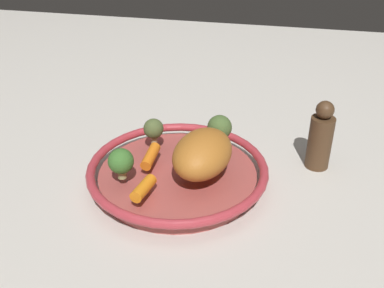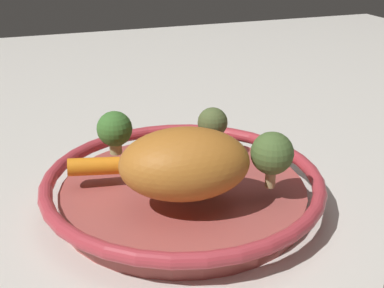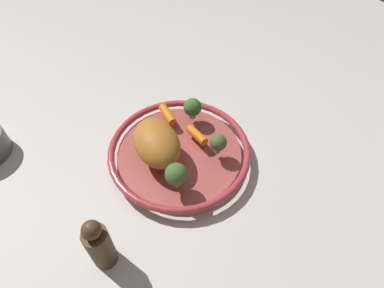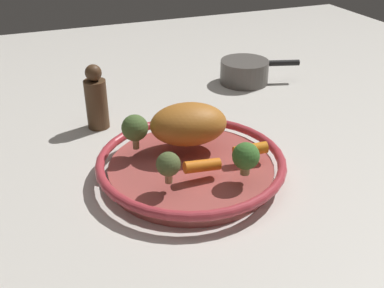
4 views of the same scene
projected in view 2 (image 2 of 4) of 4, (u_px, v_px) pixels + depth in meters
ground_plane at (183, 204)px, 0.64m from camera, size 2.28×2.28×0.00m
serving_bowl at (183, 188)px, 0.64m from camera, size 0.35×0.35×0.04m
roast_chicken_piece at (185, 164)px, 0.56m from camera, size 0.13×0.16×0.08m
baby_carrot_back at (94, 166)px, 0.62m from camera, size 0.03×0.07×0.03m
baby_carrot_left at (167, 150)px, 0.67m from camera, size 0.02×0.07×0.03m
broccoli_floret_edge at (213, 123)px, 0.69m from camera, size 0.04×0.04×0.06m
broccoli_floret_small at (272, 154)px, 0.58m from camera, size 0.05×0.05×0.07m
broccoli_floret_large at (115, 130)px, 0.67m from camera, size 0.05×0.05×0.06m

